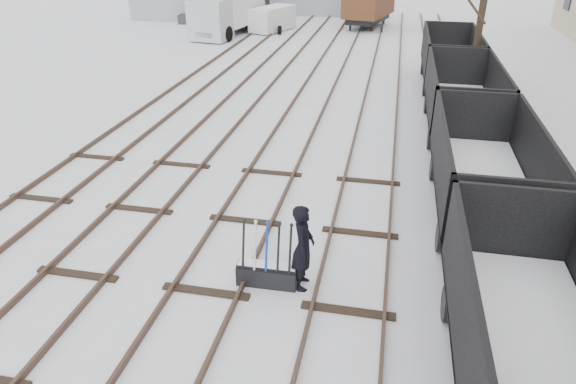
% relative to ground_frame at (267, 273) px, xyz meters
% --- Properties ---
extents(ground, '(120.00, 120.00, 0.00)m').
position_rel_ground_frame_xyz_m(ground, '(-1.20, -0.57, -0.28)').
color(ground, white).
rests_on(ground, ground).
extents(tracks, '(13.90, 52.00, 0.16)m').
position_rel_ground_frame_xyz_m(tracks, '(-1.20, 13.10, -0.21)').
color(tracks, black).
rests_on(tracks, ground).
extents(ground_frame, '(1.31, 0.44, 1.49)m').
position_rel_ground_frame_xyz_m(ground_frame, '(0.00, 0.00, 0.00)').
color(ground_frame, black).
rests_on(ground_frame, ground).
extents(worker, '(0.53, 0.75, 1.95)m').
position_rel_ground_frame_xyz_m(worker, '(0.75, 0.10, 0.69)').
color(worker, black).
rests_on(worker, ground).
extents(freight_wagon_a, '(2.45, 6.14, 2.51)m').
position_rel_ground_frame_xyz_m(freight_wagon_a, '(4.80, -2.33, 0.67)').
color(freight_wagon_a, black).
rests_on(freight_wagon_a, ground).
extents(freight_wagon_b, '(2.45, 6.14, 2.51)m').
position_rel_ground_frame_xyz_m(freight_wagon_b, '(4.80, 4.07, 0.67)').
color(freight_wagon_b, black).
rests_on(freight_wagon_b, ground).
extents(freight_wagon_c, '(2.45, 6.14, 2.51)m').
position_rel_ground_frame_xyz_m(freight_wagon_c, '(4.80, 10.47, 0.67)').
color(freight_wagon_c, black).
rests_on(freight_wagon_c, ground).
extents(freight_wagon_d, '(2.45, 6.14, 2.51)m').
position_rel_ground_frame_xyz_m(freight_wagon_d, '(4.80, 16.87, 0.67)').
color(freight_wagon_d, black).
rests_on(freight_wagon_d, ground).
extents(lorry, '(3.30, 7.94, 3.50)m').
position_rel_ground_frame_xyz_m(lorry, '(-9.50, 27.48, 1.52)').
color(lorry, black).
rests_on(lorry, ground).
extents(panel_van, '(2.90, 4.21, 1.71)m').
position_rel_ground_frame_xyz_m(panel_van, '(-6.74, 29.17, 0.61)').
color(panel_van, silver).
rests_on(panel_van, ground).
extents(tree_near, '(0.30, 0.30, 5.92)m').
position_rel_ground_frame_xyz_m(tree_near, '(5.61, 14.84, 2.68)').
color(tree_near, black).
rests_on(tree_near, ground).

